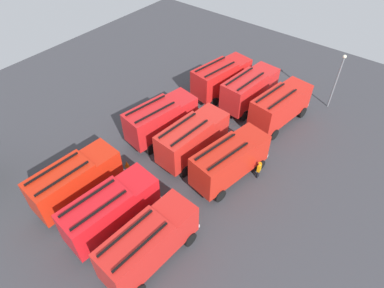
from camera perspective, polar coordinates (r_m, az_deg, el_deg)
name	(u,v)px	position (r m, az deg, el deg)	size (l,w,h in m)	color
ground_plane	(192,155)	(30.51, 0.00, -1.91)	(55.74, 55.74, 0.00)	#38383D
fire_truck_0	(149,242)	(22.78, -7.42, -16.32)	(7.34, 3.11, 3.88)	red
fire_truck_1	(230,160)	(27.28, 6.49, -2.70)	(7.51, 3.72, 3.88)	red
fire_truck_2	(280,105)	(33.72, 14.86, 6.40)	(7.46, 3.51, 3.88)	red
fire_truck_3	(111,209)	(24.69, -13.74, -10.79)	(7.41, 3.35, 3.88)	red
fire_truck_4	(192,138)	(29.03, 0.08, 1.11)	(7.36, 3.19, 3.88)	red
fire_truck_5	(250,88)	(35.50, 9.85, 9.35)	(7.37, 3.21, 3.88)	red
fire_truck_6	(75,180)	(27.18, -19.34, -5.84)	(7.34, 3.12, 3.88)	red
fire_truck_7	(161,118)	(31.18, -5.33, 4.40)	(7.49, 3.66, 3.88)	red
fire_truck_8	(221,77)	(36.99, 5.04, 11.38)	(7.49, 3.65, 3.88)	red
firefighter_0	(188,208)	(25.42, -0.70, -10.97)	(0.42, 0.30, 1.82)	black
firefighter_1	(259,169)	(28.56, 11.40, -4.26)	(0.45, 0.29, 1.72)	black
firefighter_2	(267,72)	(41.02, 12.77, 11.94)	(0.32, 0.46, 1.69)	black
firefighter_3	(205,112)	(33.65, 2.21, 5.54)	(0.46, 0.31, 1.84)	black
traffic_cone_0	(198,110)	(35.14, 1.05, 5.92)	(0.41, 0.41, 0.59)	#F2600C
traffic_cone_1	(127,164)	(29.87, -11.11, -3.36)	(0.44, 0.44, 0.63)	#F2600C
traffic_cone_2	(190,134)	(32.09, -0.40, 1.69)	(0.47, 0.47, 0.67)	#F2600C
lamppost	(337,77)	(37.07, 23.64, 10.41)	(0.36, 0.36, 6.07)	slate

